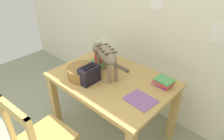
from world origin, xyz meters
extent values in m
cube|color=silver|center=(0.00, 1.85, 1.25)|extent=(5.18, 0.10, 2.50)
cube|color=white|center=(-0.72, 1.80, 0.69)|extent=(0.16, 0.01, 0.16)
cube|color=white|center=(0.74, 1.80, 1.24)|extent=(0.19, 0.01, 0.19)
cube|color=white|center=(0.06, 1.80, 1.39)|extent=(0.14, 0.01, 0.14)
cube|color=tan|center=(0.01, 1.16, 0.73)|extent=(1.20, 0.85, 0.03)
cube|color=#AE894A|center=(0.01, 1.16, 0.68)|extent=(1.12, 0.77, 0.07)
cube|color=tan|center=(-0.54, 0.79, 0.36)|extent=(0.07, 0.07, 0.72)
cube|color=tan|center=(-0.54, 1.54, 0.36)|extent=(0.07, 0.07, 0.72)
cube|color=tan|center=(0.56, 1.54, 0.36)|extent=(0.07, 0.07, 0.72)
ellipsoid|color=#7E6C54|center=(-0.07, 1.17, 0.99)|extent=(0.40, 0.27, 0.15)
cube|color=#453B2E|center=(0.02, 1.13, 1.05)|extent=(0.07, 0.12, 0.01)
cube|color=#453B2E|center=(-0.04, 1.16, 1.05)|extent=(0.07, 0.12, 0.01)
cube|color=#453B2E|center=(-0.10, 1.18, 1.05)|extent=(0.07, 0.12, 0.01)
cube|color=#453B2E|center=(-0.17, 1.21, 1.05)|extent=(0.07, 0.12, 0.01)
cylinder|color=#7E6C54|center=(-0.21, 1.19, 0.84)|extent=(0.04, 0.04, 0.17)
cylinder|color=#7E6C54|center=(-0.18, 1.25, 0.84)|extent=(0.04, 0.04, 0.17)
cylinder|color=#7E6C54|center=(0.04, 1.09, 0.84)|extent=(0.04, 0.04, 0.17)
cylinder|color=#7E6C54|center=(0.07, 1.15, 0.84)|extent=(0.04, 0.04, 0.17)
sphere|color=#7E6C54|center=(-0.29, 1.26, 0.96)|extent=(0.12, 0.12, 0.12)
cone|color=#7E6C54|center=(-0.30, 1.23, 1.01)|extent=(0.04, 0.04, 0.05)
cone|color=#7E6C54|center=(-0.27, 1.29, 1.01)|extent=(0.04, 0.04, 0.05)
cylinder|color=#453B2E|center=(0.21, 1.06, 1.01)|extent=(0.24, 0.12, 0.09)
cylinder|color=#4B9D42|center=(-0.29, 1.26, 0.77)|extent=(0.22, 0.22, 0.04)
cylinder|color=#CC3834|center=(-0.29, 1.26, 0.84)|extent=(0.09, 0.09, 0.09)
torus|color=#CC3834|center=(-0.23, 1.26, 0.84)|extent=(0.06, 0.01, 0.06)
cube|color=#875697|center=(0.43, 1.08, 0.75)|extent=(0.27, 0.23, 0.01)
cube|color=#9A4997|center=(0.44, 1.41, 0.76)|extent=(0.18, 0.15, 0.02)
cube|color=beige|center=(0.44, 1.41, 0.77)|extent=(0.18, 0.15, 0.01)
cube|color=#D93A37|center=(0.45, 1.40, 0.79)|extent=(0.17, 0.14, 0.02)
cube|color=#519E5A|center=(0.45, 1.41, 0.81)|extent=(0.17, 0.14, 0.02)
cylinder|color=olive|center=(-0.23, 0.98, 0.81)|extent=(0.31, 0.31, 0.11)
cylinder|color=#433018|center=(-0.23, 0.98, 0.81)|extent=(0.25, 0.25, 0.10)
cube|color=black|center=(-0.11, 0.97, 0.84)|extent=(0.12, 0.20, 0.17)
cube|color=black|center=(-0.13, 0.97, 0.92)|extent=(0.02, 0.14, 0.01)
cube|color=black|center=(-0.09, 0.97, 0.92)|extent=(0.02, 0.14, 0.01)
cube|color=tan|center=(-0.08, 0.40, 0.44)|extent=(0.45, 0.45, 0.04)
cube|color=tan|center=(-0.07, 0.21, 0.90)|extent=(0.42, 0.07, 0.08)
cube|color=tan|center=(-0.26, 0.20, 0.70)|extent=(0.04, 0.04, 0.48)
cube|color=tan|center=(-0.28, 0.57, 0.21)|extent=(0.04, 0.04, 0.42)
camera|label=1|loc=(1.20, -0.13, 1.92)|focal=33.33mm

